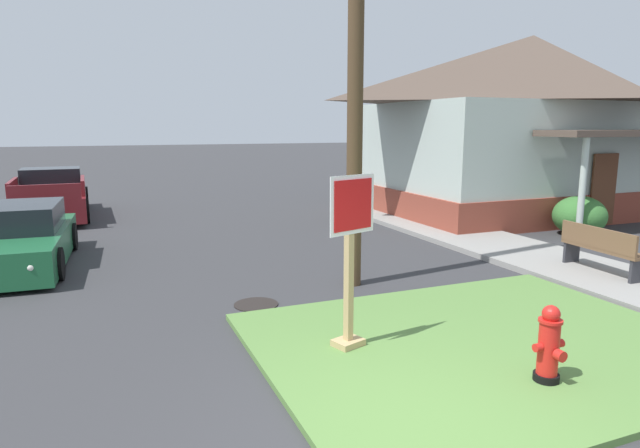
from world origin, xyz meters
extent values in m
plane|color=#333335|center=(0.00, 0.00, 0.00)|extent=(160.00, 160.00, 0.00)
cube|color=#567F3D|center=(2.02, 1.52, 0.04)|extent=(5.69, 4.46, 0.08)
cube|color=gray|center=(6.07, 5.41, 0.06)|extent=(2.20, 15.58, 0.12)
cylinder|color=black|center=(1.94, 0.37, 0.12)|extent=(0.27, 0.27, 0.08)
cylinder|color=red|center=(1.94, 0.37, 0.45)|extent=(0.22, 0.22, 0.59)
cylinder|color=red|center=(1.94, 0.37, 0.76)|extent=(0.25, 0.25, 0.03)
sphere|color=red|center=(1.94, 0.37, 0.84)|extent=(0.19, 0.19, 0.19)
cube|color=red|center=(1.94, 0.37, 0.91)|extent=(0.04, 0.04, 0.04)
cylinder|color=red|center=(1.79, 0.37, 0.48)|extent=(0.08, 0.09, 0.09)
cylinder|color=red|center=(2.09, 0.37, 0.48)|extent=(0.08, 0.09, 0.09)
cylinder|color=red|center=(1.94, 0.21, 0.43)|extent=(0.12, 0.09, 0.12)
cube|color=tan|center=(0.36, 2.04, 1.13)|extent=(0.11, 0.11, 2.09)
cube|color=tan|center=(0.36, 2.04, 0.12)|extent=(0.43, 0.38, 0.08)
cube|color=white|center=(0.37, 2.00, 1.88)|extent=(0.68, 0.24, 0.71)
cube|color=red|center=(0.38, 1.98, 1.88)|extent=(0.58, 0.20, 0.61)
cylinder|color=black|center=(-0.24, 4.21, 0.01)|extent=(0.70, 0.70, 0.02)
cube|color=#1E6038|center=(-3.97, 8.27, 0.41)|extent=(1.93, 4.34, 0.64)
cube|color=black|center=(-3.96, 8.49, 0.97)|extent=(1.57, 2.03, 0.56)
cylinder|color=black|center=(-3.24, 6.91, 0.31)|extent=(0.25, 0.63, 0.62)
cylinder|color=black|center=(-3.10, 9.55, 0.31)|extent=(0.25, 0.63, 0.62)
sphere|color=white|center=(-3.57, 6.17, 0.47)|extent=(0.14, 0.14, 0.14)
sphere|color=red|center=(-3.35, 10.33, 0.47)|extent=(0.12, 0.12, 0.12)
sphere|color=red|center=(-4.37, 10.38, 0.47)|extent=(0.12, 0.12, 0.12)
cube|color=maroon|center=(-3.84, 14.65, 0.50)|extent=(2.06, 5.27, 0.68)
cube|color=black|center=(-3.85, 15.38, 1.14)|extent=(1.74, 1.40, 0.68)
cube|color=maroon|center=(-4.74, 13.71, 1.06)|extent=(0.15, 2.20, 0.44)
cube|color=maroon|center=(-2.89, 13.75, 1.06)|extent=(0.15, 2.20, 0.44)
cube|color=maroon|center=(-3.78, 12.08, 1.06)|extent=(1.75, 0.14, 0.44)
cylinder|color=black|center=(-4.78, 16.19, 0.38)|extent=(0.28, 0.77, 0.76)
cylinder|color=black|center=(-2.96, 16.23, 0.38)|extent=(0.28, 0.77, 0.76)
cylinder|color=black|center=(-4.71, 13.06, 0.38)|extent=(0.28, 0.77, 0.76)
cylinder|color=black|center=(-2.89, 13.10, 0.38)|extent=(0.28, 0.77, 0.76)
cube|color=brown|center=(6.17, 3.28, 0.56)|extent=(0.51, 1.71, 0.06)
cube|color=brown|center=(5.99, 3.29, 0.78)|extent=(0.16, 1.69, 0.38)
cube|color=#2D2D33|center=(6.12, 2.51, 0.33)|extent=(0.36, 0.08, 0.41)
cube|color=#2D2D33|center=(6.22, 4.04, 0.33)|extent=(0.36, 0.08, 0.41)
cube|color=brown|center=(10.64, 10.19, 0.45)|extent=(9.72, 6.10, 0.90)
cube|color=#B2C1B7|center=(10.64, 10.19, 2.19)|extent=(9.53, 5.98, 2.59)
pyramid|color=brown|center=(10.64, 10.19, 4.56)|extent=(10.21, 6.40, 2.14)
cube|color=brown|center=(10.64, 6.44, 2.62)|extent=(5.35, 1.40, 0.16)
cylinder|color=#B2C1B7|center=(8.45, 5.89, 1.31)|extent=(0.16, 0.16, 2.62)
cube|color=brown|center=(10.64, 7.12, 1.05)|extent=(0.90, 0.06, 2.00)
ellipsoid|color=#387132|center=(9.01, 6.40, 0.51)|extent=(1.32, 1.32, 1.03)
camera|label=1|loc=(-2.38, -3.72, 2.80)|focal=30.15mm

